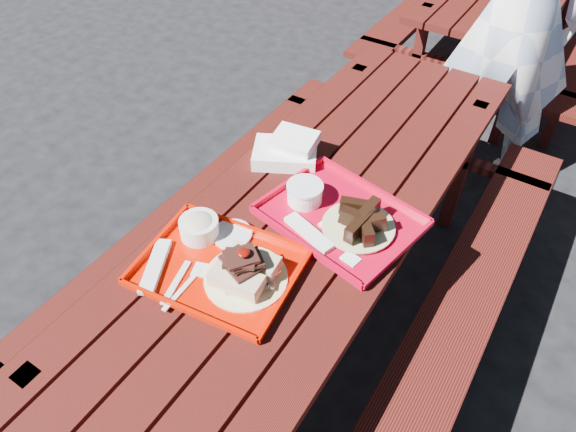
% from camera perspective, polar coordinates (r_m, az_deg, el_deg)
% --- Properties ---
extents(ground, '(60.00, 60.00, 0.00)m').
position_cam_1_polar(ground, '(2.38, 1.99, -11.94)').
color(ground, black).
rests_on(ground, ground).
extents(picnic_table_near, '(1.41, 2.40, 0.75)m').
position_cam_1_polar(picnic_table_near, '(1.94, 2.40, -2.82)').
color(picnic_table_near, '#4A140E').
rests_on(picnic_table_near, ground).
extents(near_tray, '(0.52, 0.43, 0.15)m').
position_cam_1_polar(near_tray, '(1.60, -7.37, -4.62)').
color(near_tray, red).
rests_on(near_tray, picnic_table_near).
extents(far_tray, '(0.56, 0.48, 0.08)m').
position_cam_1_polar(far_tray, '(1.74, 5.45, 0.15)').
color(far_tray, '#B80321').
rests_on(far_tray, picnic_table_near).
extents(white_cloth, '(0.29, 0.26, 0.10)m').
position_cam_1_polar(white_cloth, '(1.97, -0.02, 7.35)').
color(white_cloth, white).
rests_on(white_cloth, picnic_table_near).
extents(person, '(0.81, 0.69, 1.87)m').
position_cam_1_polar(person, '(2.83, 24.17, 19.23)').
color(person, '#AABCE3').
rests_on(person, ground).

